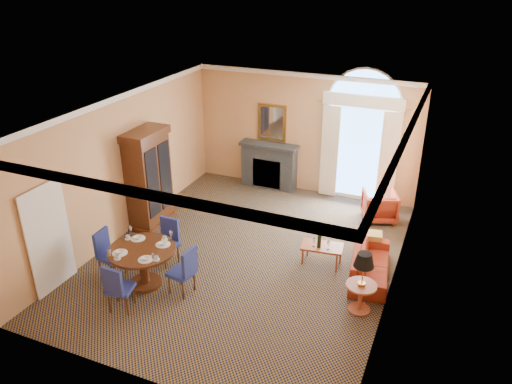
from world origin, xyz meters
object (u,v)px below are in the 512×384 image
at_px(armoire, 148,180).
at_px(armchair, 380,206).
at_px(side_table, 363,275).
at_px(dining_table, 143,258).
at_px(coffee_table, 322,247).
at_px(sofa, 370,264).

xyz_separation_m(armoire, armchair, (4.99, 2.27, -0.76)).
height_order(armchair, side_table, side_table).
distance_m(dining_table, coffee_table, 3.59).
bearing_deg(sofa, dining_table, 109.38).
relative_size(armoire, armchair, 2.92).
bearing_deg(armchair, sofa, 75.72).
bearing_deg(armoire, coffee_table, -2.31).
bearing_deg(coffee_table, sofa, -8.87).
height_order(coffee_table, side_table, side_table).
relative_size(armoire, dining_table, 1.81).
bearing_deg(dining_table, armoire, 120.68).
relative_size(armoire, sofa, 1.28).
xyz_separation_m(dining_table, sofa, (3.96, 2.01, -0.33)).
height_order(armoire, armchair, armoire).
xyz_separation_m(armoire, side_table, (5.32, -1.37, -0.36)).
xyz_separation_m(coffee_table, side_table, (1.06, -1.19, 0.34)).
xyz_separation_m(sofa, armchair, (-0.28, 2.47, 0.10)).
bearing_deg(coffee_table, side_table, -55.84).
distance_m(armoire, sofa, 5.34).
bearing_deg(sofa, armoire, 80.30).
bearing_deg(coffee_table, armchair, 65.64).
bearing_deg(side_table, coffee_table, 131.69).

